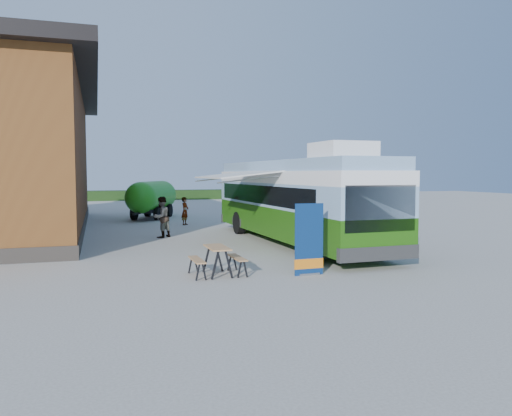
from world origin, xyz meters
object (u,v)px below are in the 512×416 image
object	(u,v)px
picnic_table	(217,254)
slurry_tanker	(152,197)
person_a	(185,211)
bus	(294,198)
person_b	(161,217)
banner	(309,246)

from	to	relation	value
picnic_table	slurry_tanker	size ratio (longest dim) A/B	0.24
picnic_table	person_a	size ratio (longest dim) A/B	0.93
bus	person_b	bearing A→B (deg)	143.46
bus	slurry_tanker	xyz separation A→B (m)	(-4.35, 13.31, -0.50)
bus	person_b	size ratio (longest dim) A/B	6.96
banner	person_a	distance (m)	14.73
bus	person_a	world-z (taller)	bus
person_a	bus	bearing A→B (deg)	-128.03
person_b	bus	bearing A→B (deg)	105.36
banner	person_b	distance (m)	10.01
person_a	person_b	distance (m)	5.48
bus	picnic_table	bearing A→B (deg)	-131.73
bus	slurry_tanker	size ratio (longest dim) A/B	2.15
person_a	person_b	size ratio (longest dim) A/B	0.85
slurry_tanker	banner	bearing A→B (deg)	-58.91
banner	slurry_tanker	world-z (taller)	slurry_tanker
slurry_tanker	picnic_table	bearing A→B (deg)	-66.18
banner	slurry_tanker	size ratio (longest dim) A/B	0.34
banner	person_a	world-z (taller)	banner
person_a	slurry_tanker	bearing A→B (deg)	47.94
person_b	banner	bearing A→B (deg)	67.41
banner	person_b	size ratio (longest dim) A/B	1.11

